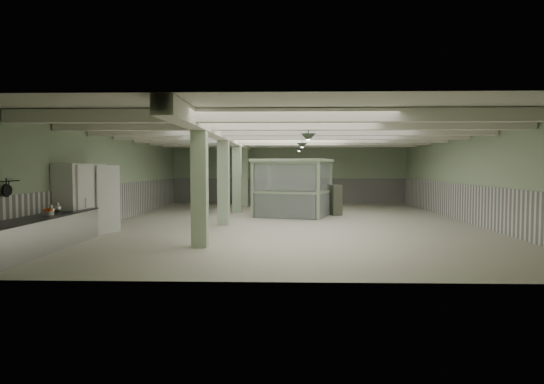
{
  "coord_description": "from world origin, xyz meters",
  "views": [
    {
      "loc": [
        -0.13,
        -19.13,
        2.2
      ],
      "look_at": [
        -0.64,
        -1.91,
        1.3
      ],
      "focal_mm": 32.0,
      "sensor_mm": 36.0,
      "label": 1
    }
  ],
  "objects_px": {
    "walkin_cooler": "(82,198)",
    "prep_counter": "(42,233)",
    "guard_booth": "(293,177)",
    "filing_cabinet": "(335,200)"
  },
  "relations": [
    {
      "from": "prep_counter",
      "to": "filing_cabinet",
      "type": "relative_size",
      "value": 3.88
    },
    {
      "from": "prep_counter",
      "to": "walkin_cooler",
      "type": "height_order",
      "value": "walkin_cooler"
    },
    {
      "from": "guard_booth",
      "to": "filing_cabinet",
      "type": "xyz_separation_m",
      "value": [
        1.92,
        0.51,
        -1.04
      ]
    },
    {
      "from": "prep_counter",
      "to": "guard_booth",
      "type": "xyz_separation_m",
      "value": [
        6.69,
        9.08,
        1.27
      ]
    },
    {
      "from": "prep_counter",
      "to": "filing_cabinet",
      "type": "bearing_deg",
      "value": 48.1
    },
    {
      "from": "walkin_cooler",
      "to": "filing_cabinet",
      "type": "height_order",
      "value": "walkin_cooler"
    },
    {
      "from": "walkin_cooler",
      "to": "prep_counter",
      "type": "bearing_deg",
      "value": -88.22
    },
    {
      "from": "prep_counter",
      "to": "walkin_cooler",
      "type": "relative_size",
      "value": 2.05
    },
    {
      "from": "guard_booth",
      "to": "filing_cabinet",
      "type": "bearing_deg",
      "value": 32.12
    },
    {
      "from": "guard_booth",
      "to": "filing_cabinet",
      "type": "distance_m",
      "value": 2.24
    }
  ]
}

